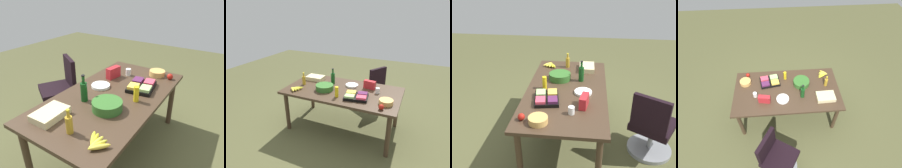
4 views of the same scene
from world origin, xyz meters
The scene contains 15 objects.
ground_plane centered at (0.00, 0.00, 0.00)m, with size 10.00×10.00×0.00m, color brown.
conference_table centered at (0.00, 0.00, 0.67)m, with size 1.93×1.03×0.75m.
office_chair centered at (0.23, 1.08, 0.34)m, with size 0.66×0.66×0.89m.
apple_red centered at (0.74, -0.40, 0.79)m, with size 0.08×0.08×0.08m, color #AC1D13.
wine_bottle centered at (-0.26, 0.17, 0.86)m, with size 0.09×0.09×0.29m.
sheet_cake centered at (-0.67, 0.24, 0.78)m, with size 0.32×0.22×0.07m, color beige.
paper_plate_stack centered at (0.09, 0.22, 0.76)m, with size 0.22×0.22×0.03m, color white.
fruit_platter centered at (0.31, -0.21, 0.78)m, with size 0.40×0.34×0.07m.
dressing_bottle centered at (-0.73, -0.06, 0.83)m, with size 0.07×0.07×0.22m.
banana_bunch centered at (-0.73, -0.33, 0.77)m, with size 0.21×0.22×0.04m.
mustard_bottle centered at (0.02, -0.28, 0.83)m, with size 0.06×0.06×0.17m, color yellow.
chip_bag_red centered at (0.40, 0.24, 0.82)m, with size 0.20×0.08×0.14m, color red.
paper_cup centered at (0.57, 0.11, 0.79)m, with size 0.07×0.07×0.09m, color white.
salad_bowl centered at (-0.28, -0.12, 0.79)m, with size 0.30×0.30×0.09m, color #336928.
chip_bowl centered at (0.77, -0.22, 0.78)m, with size 0.20×0.20×0.07m, color #DCA857.
Camera 1 is at (-1.68, -1.08, 1.85)m, focal length 33.00 mm.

